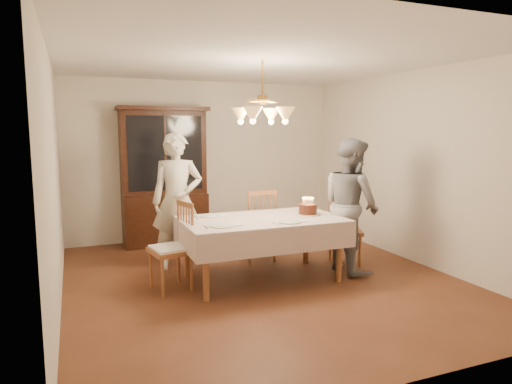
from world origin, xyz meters
name	(u,v)px	position (x,y,z in m)	size (l,w,h in m)	color
ground	(262,280)	(0.00, 0.00, 0.00)	(5.00, 5.00, 0.00)	#502717
room_shell	(262,149)	(0.00, 0.00, 1.58)	(5.00, 5.00, 5.00)	white
dining_table	(262,224)	(0.00, 0.00, 0.68)	(1.90, 1.10, 0.76)	brown
china_hutch	(164,179)	(-0.74, 2.25, 1.04)	(1.38, 0.54, 2.16)	black
chair_far_side	(258,229)	(0.28, 0.81, 0.44)	(0.45, 0.43, 1.00)	brown
chair_left_end	(171,250)	(-1.08, 0.08, 0.45)	(0.50, 0.51, 1.00)	brown
chair_right_end	(344,232)	(1.28, 0.20, 0.44)	(0.56, 0.57, 1.00)	brown
elderly_woman	(177,201)	(-0.83, 0.87, 0.89)	(0.65, 0.42, 1.78)	beige
adult_in_grey	(351,205)	(1.20, -0.05, 0.85)	(0.83, 0.65, 1.71)	slate
birthday_cake	(308,210)	(0.61, -0.01, 0.82)	(0.30, 0.30, 0.22)	white
place_setting_near_left	(223,226)	(-0.58, -0.26, 0.77)	(0.41, 0.26, 0.02)	white
place_setting_near_right	(290,222)	(0.20, -0.35, 0.77)	(0.40, 0.26, 0.02)	white
place_setting_far_left	(211,216)	(-0.53, 0.35, 0.77)	(0.41, 0.26, 0.02)	white
chandelier	(262,115)	(0.00, 0.00, 1.98)	(0.62, 0.62, 0.73)	#BF8C3F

